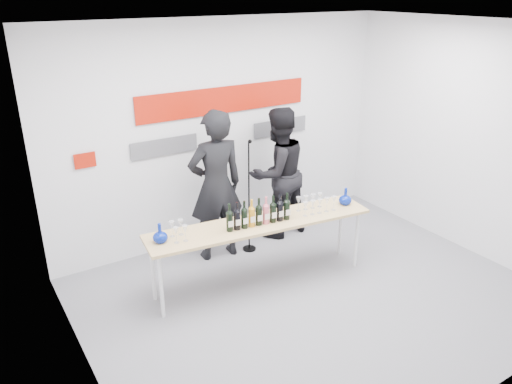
% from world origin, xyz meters
% --- Properties ---
extents(ground, '(5.00, 5.00, 0.00)m').
position_xyz_m(ground, '(0.00, 0.00, 0.00)').
color(ground, slate).
rests_on(ground, ground).
extents(back_wall, '(5.00, 0.04, 3.00)m').
position_xyz_m(back_wall, '(0.00, 2.00, 1.50)').
color(back_wall, silver).
rests_on(back_wall, ground).
extents(signage, '(3.38, 0.02, 0.79)m').
position_xyz_m(signage, '(-0.06, 1.97, 1.81)').
color(signage, '#A81607').
rests_on(signage, back_wall).
extents(tasting_table, '(2.75, 0.89, 0.81)m').
position_xyz_m(tasting_table, '(-0.34, 0.59, 0.75)').
color(tasting_table, '#DCBB76').
rests_on(tasting_table, ground).
extents(wine_bottles, '(0.80, 0.18, 0.33)m').
position_xyz_m(wine_bottles, '(-0.40, 0.54, 0.97)').
color(wine_bottles, black).
rests_on(wine_bottles, tasting_table).
extents(decanter_left, '(0.16, 0.16, 0.21)m').
position_xyz_m(decanter_left, '(-1.51, 0.75, 0.92)').
color(decanter_left, navy).
rests_on(decanter_left, tasting_table).
extents(decanter_right, '(0.16, 0.16, 0.21)m').
position_xyz_m(decanter_right, '(0.83, 0.45, 0.92)').
color(decanter_right, navy).
rests_on(decanter_right, tasting_table).
extents(glasses_left, '(0.18, 0.24, 0.18)m').
position_xyz_m(glasses_left, '(-1.31, 0.71, 0.90)').
color(glasses_left, silver).
rests_on(glasses_left, tasting_table).
extents(glasses_right, '(0.46, 0.27, 0.18)m').
position_xyz_m(glasses_right, '(0.38, 0.48, 0.90)').
color(glasses_right, silver).
rests_on(glasses_right, tasting_table).
extents(presenter_left, '(0.77, 0.55, 1.98)m').
position_xyz_m(presenter_left, '(-0.46, 1.45, 0.99)').
color(presenter_left, black).
rests_on(presenter_left, ground).
extents(presenter_right, '(0.95, 0.77, 1.86)m').
position_xyz_m(presenter_right, '(0.57, 1.56, 0.93)').
color(presenter_right, black).
rests_on(presenter_right, ground).
extents(mic_stand, '(0.18, 0.18, 1.57)m').
position_xyz_m(mic_stand, '(-0.03, 1.34, 0.48)').
color(mic_stand, black).
rests_on(mic_stand, ground).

